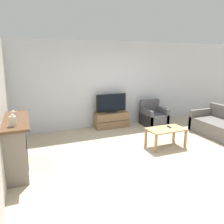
# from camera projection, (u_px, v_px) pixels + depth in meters

# --- Properties ---
(ground_plane) EXTENTS (24.00, 24.00, 0.00)m
(ground_plane) POSITION_uv_depth(u_px,v_px,m) (154.00, 153.00, 5.17)
(ground_plane) COLOR tan
(wall_back) EXTENTS (12.00, 0.06, 2.70)m
(wall_back) POSITION_uv_depth(u_px,v_px,m) (114.00, 84.00, 7.07)
(wall_back) COLOR silver
(wall_back) RESTS_ON ground
(fireplace) EXTENTS (0.49, 1.44, 1.05)m
(fireplace) POSITION_uv_depth(u_px,v_px,m) (16.00, 145.00, 4.28)
(fireplace) COLOR slate
(fireplace) RESTS_ON ground
(mantel_vase_left) EXTENTS (0.12, 0.12, 0.22)m
(mantel_vase_left) POSITION_uv_depth(u_px,v_px,m) (13.00, 121.00, 3.75)
(mantel_vase_left) COLOR beige
(mantel_vase_left) RESTS_ON fireplace
(mantel_vase_centre_left) EXTENTS (0.08, 0.08, 0.21)m
(mantel_vase_centre_left) POSITION_uv_depth(u_px,v_px,m) (14.00, 116.00, 4.04)
(mantel_vase_centre_left) COLOR beige
(mantel_vase_centre_left) RESTS_ON fireplace
(mantel_clock) EXTENTS (0.08, 0.11, 0.15)m
(mantel_clock) POSITION_uv_depth(u_px,v_px,m) (14.00, 114.00, 4.28)
(mantel_clock) COLOR brown
(mantel_clock) RESTS_ON fireplace
(tv_stand) EXTENTS (1.08, 0.42, 0.49)m
(tv_stand) POSITION_uv_depth(u_px,v_px,m) (111.00, 120.00, 7.02)
(tv_stand) COLOR brown
(tv_stand) RESTS_ON ground
(tv) EXTENTS (0.99, 0.18, 0.60)m
(tv) POSITION_uv_depth(u_px,v_px,m) (111.00, 104.00, 6.89)
(tv) COLOR black
(tv) RESTS_ON tv_stand
(armchair) EXTENTS (0.70, 0.76, 0.82)m
(armchair) POSITION_uv_depth(u_px,v_px,m) (153.00, 117.00, 7.23)
(armchair) COLOR #4C4C51
(armchair) RESTS_ON ground
(coffee_table) EXTENTS (0.95, 0.54, 0.47)m
(coffee_table) POSITION_uv_depth(u_px,v_px,m) (166.00, 131.00, 5.47)
(coffee_table) COLOR #A37F56
(coffee_table) RESTS_ON ground
(remote) EXTENTS (0.05, 0.15, 0.02)m
(remote) POSITION_uv_depth(u_px,v_px,m) (169.00, 127.00, 5.56)
(remote) COLOR black
(remote) RESTS_ON coffee_table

